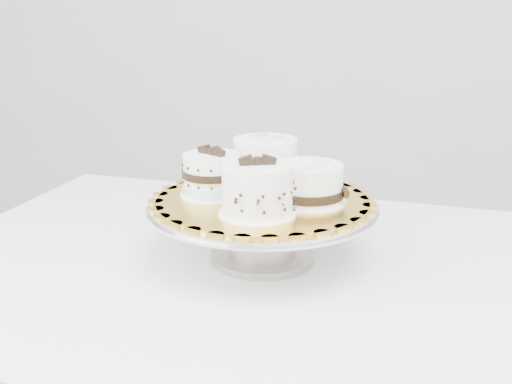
% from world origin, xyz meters
% --- Properties ---
extents(table, '(1.29, 0.95, 0.75)m').
position_xyz_m(table, '(-0.05, 0.27, 0.67)').
color(table, white).
rests_on(table, floor).
extents(cake_stand, '(0.37, 0.37, 0.10)m').
position_xyz_m(cake_stand, '(-0.08, 0.29, 0.82)').
color(cake_stand, gray).
rests_on(cake_stand, table).
extents(cake_board, '(0.35, 0.35, 0.01)m').
position_xyz_m(cake_board, '(-0.08, 0.29, 0.85)').
color(cake_board, gold).
rests_on(cake_board, cake_stand).
extents(cake_swirl, '(0.13, 0.13, 0.09)m').
position_xyz_m(cake_swirl, '(-0.08, 0.22, 0.89)').
color(cake_swirl, white).
rests_on(cake_swirl, cake_board).
extents(cake_banded, '(0.13, 0.13, 0.08)m').
position_xyz_m(cake_banded, '(-0.17, 0.30, 0.89)').
color(cake_banded, white).
rests_on(cake_banded, cake_board).
extents(cake_dots, '(0.14, 0.14, 0.08)m').
position_xyz_m(cake_dots, '(-0.09, 0.38, 0.90)').
color(cake_dots, white).
rests_on(cake_dots, cake_board).
extents(cake_ribbon, '(0.14, 0.14, 0.06)m').
position_xyz_m(cake_ribbon, '(-0.01, 0.29, 0.88)').
color(cake_ribbon, white).
rests_on(cake_ribbon, cake_board).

